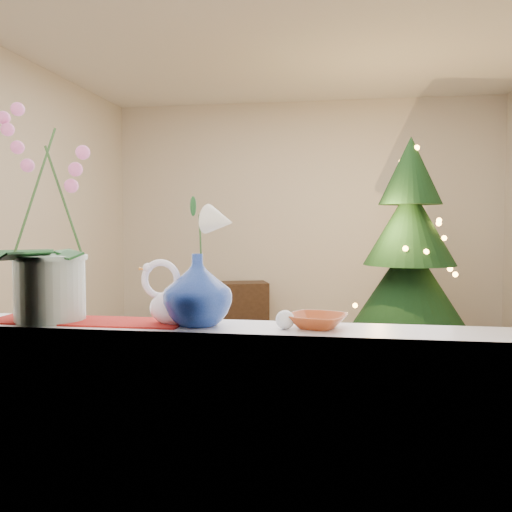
{
  "coord_description": "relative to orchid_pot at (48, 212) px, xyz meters",
  "views": [
    {
      "loc": [
        0.53,
        -4.25,
        1.27
      ],
      "look_at": [
        0.07,
        -1.4,
        1.1
      ],
      "focal_mm": 40.0,
      "sensor_mm": 36.0,
      "label": 1
    }
  ],
  "objects": [
    {
      "name": "blue_vase",
      "position": [
        0.54,
        0.0,
        -0.25
      ],
      "size": [
        0.34,
        0.34,
        0.28
      ],
      "primitive_type": "imported",
      "rotation": [
        0.0,
        0.0,
        -0.32
      ],
      "color": "navy",
      "rests_on": "windowsill"
    },
    {
      "name": "wall_front",
      "position": [
        0.52,
        -0.13,
        0.04
      ],
      "size": [
        4.5,
        0.1,
        2.7
      ],
      "primitive_type": "cube",
      "color": "beige",
      "rests_on": "ground"
    },
    {
      "name": "runner",
      "position": [
        0.14,
        0.0,
        -0.39
      ],
      "size": [
        0.7,
        0.2,
        0.01
      ],
      "primitive_type": "cube",
      "color": "maroon",
      "rests_on": "windowsill"
    },
    {
      "name": "swan",
      "position": [
        0.46,
        0.0,
        -0.28
      ],
      "size": [
        0.27,
        0.17,
        0.21
      ],
      "primitive_type": null,
      "rotation": [
        0.0,
        0.0,
        -0.22
      ],
      "color": "white",
      "rests_on": "windowsill"
    },
    {
      "name": "xmas_tree",
      "position": [
        1.62,
        3.68,
        -0.26
      ],
      "size": [
        1.29,
        1.29,
        2.09
      ],
      "primitive_type": null,
      "rotation": [
        0.0,
        0.0,
        -0.14
      ],
      "color": "black",
      "rests_on": "ground"
    },
    {
      "name": "ground",
      "position": [
        0.52,
        2.37,
        -1.31
      ],
      "size": [
        5.0,
        5.0,
        0.0
      ],
      "primitive_type": "plane",
      "color": "#342415",
      "rests_on": "ground"
    },
    {
      "name": "window_frame",
      "position": [
        0.52,
        -0.1,
        0.39
      ],
      "size": [
        2.22,
        0.06,
        1.6
      ],
      "primitive_type": null,
      "color": "white",
      "rests_on": "windowsill"
    },
    {
      "name": "window_apron",
      "position": [
        0.52,
        -0.09,
        -0.87
      ],
      "size": [
        2.2,
        0.08,
        0.88
      ],
      "primitive_type": "cube",
      "color": "white",
      "rests_on": "ground"
    },
    {
      "name": "orchid_pot",
      "position": [
        0.0,
        0.0,
        0.0
      ],
      "size": [
        0.33,
        0.33,
        0.78
      ],
      "primitive_type": null,
      "rotation": [
        0.0,
        0.0,
        0.25
      ],
      "color": "silver",
      "rests_on": "windowsill"
    },
    {
      "name": "ceiling",
      "position": [
        0.52,
        2.37,
        1.39
      ],
      "size": [
        5.0,
        5.0,
        0.0
      ],
      "primitive_type": "plane",
      "color": "white",
      "rests_on": "wall_back"
    },
    {
      "name": "windowsill",
      "position": [
        0.52,
        0.0,
        -0.41
      ],
      "size": [
        2.2,
        0.26,
        0.04
      ],
      "primitive_type": "cube",
      "color": "white",
      "rests_on": "window_apron"
    },
    {
      "name": "paperweight",
      "position": [
        0.85,
        -0.02,
        -0.36
      ],
      "size": [
        0.08,
        0.08,
        0.06
      ],
      "primitive_type": "sphere",
      "rotation": [
        0.0,
        0.0,
        0.43
      ],
      "color": "silver",
      "rests_on": "windowsill"
    },
    {
      "name": "amber_dish",
      "position": [
        0.95,
        0.02,
        -0.37
      ],
      "size": [
        0.2,
        0.2,
        0.04
      ],
      "primitive_type": "imported",
      "rotation": [
        0.0,
        0.0,
        -0.26
      ],
      "color": "#A4431C",
      "rests_on": "windowsill"
    },
    {
      "name": "side_table",
      "position": [
        -0.27,
        4.57,
        -1.01
      ],
      "size": [
        0.87,
        0.63,
        0.59
      ],
      "primitive_type": "cube",
      "rotation": [
        0.0,
        0.0,
        0.33
      ],
      "color": "black",
      "rests_on": "ground"
    },
    {
      "name": "wall_back",
      "position": [
        0.52,
        4.87,
        0.04
      ],
      "size": [
        4.5,
        0.1,
        2.7
      ],
      "primitive_type": "cube",
      "color": "beige",
      "rests_on": "ground"
    },
    {
      "name": "wall_left",
      "position": [
        -1.73,
        2.37,
        0.04
      ],
      "size": [
        0.1,
        5.0,
        2.7
      ],
      "primitive_type": "cube",
      "color": "beige",
      "rests_on": "ground"
    },
    {
      "name": "lily",
      "position": [
        0.54,
        0.0,
        -0.0
      ],
      "size": [
        0.16,
        0.09,
        0.21
      ],
      "primitive_type": null,
      "color": "silver",
      "rests_on": "blue_vase"
    }
  ]
}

